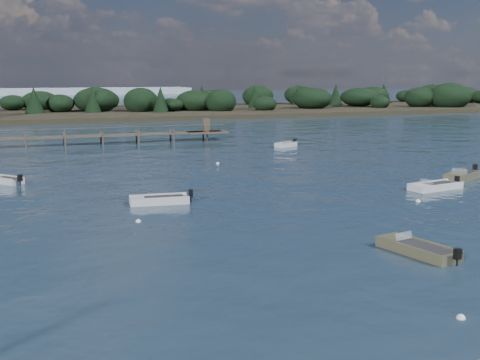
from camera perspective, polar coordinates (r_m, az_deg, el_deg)
name	(u,v)px	position (r m, az deg, el deg)	size (l,w,h in m)	color
ground	(155,132)	(86.62, -8.09, 4.50)	(400.00, 400.00, 0.00)	#162534
tender_far_grey	(6,181)	(49.14, -21.30, -0.12)	(2.71, 2.99, 1.04)	#B6BCBE
tender_far_grey_b	(286,145)	(68.96, 4.38, 3.29)	(3.08, 2.09, 1.05)	#B6BCBE
dinghy_near_olive	(417,251)	(29.28, 16.48, -6.44)	(2.30, 4.35, 1.04)	brown
dinghy_mid_grey	(159,201)	(39.03, -7.68, -2.01)	(4.12, 1.78, 1.03)	#B6BCBE
dinghy_mid_white_a	(435,187)	(45.63, 18.02, -0.68)	(4.50, 2.21, 1.03)	silver
dinghy_mid_white_b	(464,177)	(51.04, 20.44, 0.30)	(4.61, 3.55, 1.17)	brown
buoy_a	(461,319)	(22.35, 20.20, -12.23)	(0.32, 0.32, 0.32)	silver
buoy_c	(138,222)	(34.44, -9.61, -3.93)	(0.32, 0.32, 0.32)	silver
buoy_e	(218,164)	(55.82, -2.13, 1.56)	(0.32, 0.32, 0.32)	silver
buoy_extra_a	(418,202)	(40.92, 16.53, -1.98)	(0.32, 0.32, 0.32)	silver
far_headland	(229,103)	(131.69, -1.06, 7.32)	(190.00, 40.00, 5.80)	black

